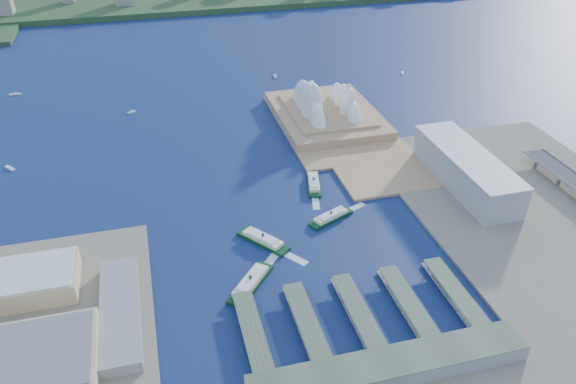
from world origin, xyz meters
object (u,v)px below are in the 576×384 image
object	(u,v)px
opera_house	(327,97)
ferry_c	(251,281)
ferry_a	(263,238)
ferry_d	(331,215)
toaster_building	(466,170)
ferry_b	(314,182)

from	to	relation	value
opera_house	ferry_c	world-z (taller)	opera_house
ferry_a	ferry_d	bearing A→B (deg)	-21.88
toaster_building	ferry_c	distance (m)	273.18
ferry_d	ferry_b	bearing A→B (deg)	-25.94
ferry_b	ferry_c	world-z (taller)	ferry_c
ferry_b	ferry_c	size ratio (longest dim) A/B	0.89
ferry_a	ferry_c	world-z (taller)	ferry_c
ferry_a	ferry_d	size ratio (longest dim) A/B	1.11
ferry_c	ferry_d	xyz separation A→B (m)	(96.24, 75.54, -0.75)
toaster_building	ferry_c	xyz separation A→B (m)	(-254.49, -98.17, -15.08)
opera_house	ferry_c	distance (m)	341.57
opera_house	ferry_a	world-z (taller)	opera_house
ferry_a	ferry_b	size ratio (longest dim) A/B	1.07
ferry_b	ferry_c	distance (m)	172.26
ferry_d	toaster_building	bearing A→B (deg)	-105.68
ferry_a	ferry_c	size ratio (longest dim) A/B	0.95
toaster_building	ferry_a	xyz separation A→B (m)	(-231.37, -42.51, -15.33)
opera_house	ferry_c	bearing A→B (deg)	-118.88
ferry_c	ferry_b	bearing A→B (deg)	-84.87
toaster_building	ferry_c	size ratio (longest dim) A/B	2.70
toaster_building	ferry_d	size ratio (longest dim) A/B	3.14
ferry_b	ferry_d	world-z (taller)	ferry_b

